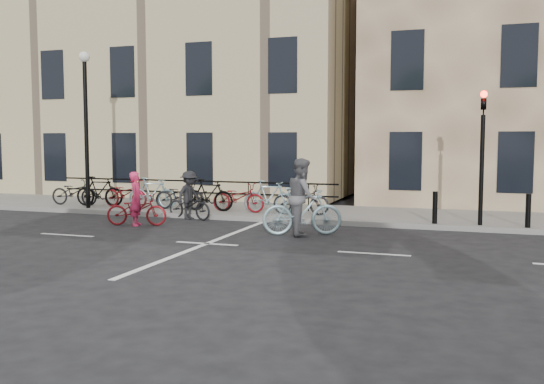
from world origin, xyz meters
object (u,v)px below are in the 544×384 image
(cyclist_grey, at_px, (302,204))
(cyclist_pink, at_px, (137,207))
(traffic_light, at_px, (482,141))
(lamp_post, at_px, (86,110))
(cyclist_dark, at_px, (189,200))

(cyclist_grey, bearing_deg, cyclist_pink, 66.26)
(traffic_light, height_order, lamp_post, lamp_post)
(traffic_light, xyz_separation_m, cyclist_pink, (-9.42, -2.20, -1.91))
(traffic_light, relative_size, cyclist_pink, 2.10)
(traffic_light, distance_m, lamp_post, 12.74)
(traffic_light, bearing_deg, cyclist_dark, -177.07)
(cyclist_pink, xyz_separation_m, cyclist_grey, (5.03, -0.15, 0.27))
(traffic_light, bearing_deg, cyclist_pink, -166.88)
(cyclist_pink, distance_m, cyclist_dark, 1.94)
(cyclist_grey, height_order, cyclist_dark, cyclist_grey)
(traffic_light, relative_size, cyclist_grey, 1.82)
(traffic_light, bearing_deg, cyclist_grey, -151.94)
(traffic_light, bearing_deg, lamp_post, 179.73)
(cyclist_pink, bearing_deg, cyclist_dark, -39.62)
(cyclist_pink, xyz_separation_m, cyclist_dark, (0.82, 1.76, 0.05))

